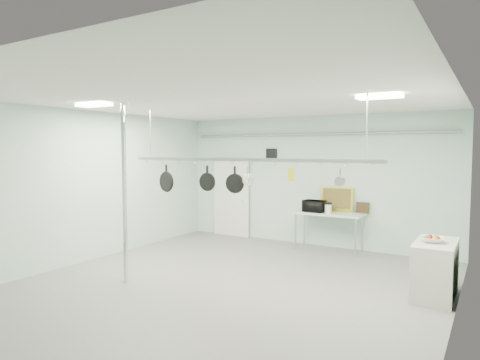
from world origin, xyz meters
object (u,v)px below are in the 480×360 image
Objects in this scene: prep_table at (329,215)px; pot_rack at (242,158)px; skillet_left at (166,178)px; fruit_bowl at (432,240)px; skillet_mid at (207,178)px; chrome_pole at (124,193)px; coffee_canister at (328,209)px; microwave at (314,206)px; side_cabinet at (435,269)px; skillet_right at (235,179)px.

pot_rack reaches higher than prep_table.
pot_rack is 9.11× the size of skillet_left.
fruit_bowl is at bearing 23.91° from skillet_left.
skillet_left is at bearing -122.50° from prep_table.
chrome_pole is at bearing -145.72° from skillet_mid.
skillet_left is (-2.13, -3.17, 0.81)m from coffee_canister.
chrome_pole reaches higher than skillet_mid.
pot_rack is 9.68× the size of microwave.
side_cabinet is at bearing -39.39° from coffee_canister.
pot_rack is 0.40m from skillet_right.
skillet_right reaches higher than fruit_bowl.
chrome_pole reaches higher than prep_table.
skillet_mid is at bearing 80.17° from microwave.
skillet_left is at bearing 169.80° from skillet_right.
coffee_canister is 0.46× the size of skillet_right.
fruit_bowl reaches higher than prep_table.
chrome_pole is 0.67× the size of pot_rack.
pot_rack is 0.83m from skillet_mid.
prep_table is at bearing 61.29° from chrome_pole.
microwave is at bearing 64.14° from chrome_pole.
chrome_pole is 2.19m from pot_rack.
coffee_canister is 3.33m from skillet_right.
side_cabinet is 3.62m from pot_rack.
fruit_bowl is 3.89m from skillet_mid.
microwave is at bearing 72.12° from skillet_left.
microwave is 0.35m from coffee_canister.
coffee_canister is at bearing 67.45° from skillet_left.
pot_rack is 10.67× the size of skillet_right.
skillet_mid is (-0.83, -3.19, 0.82)m from microwave.
microwave is (-0.32, -0.11, 0.21)m from prep_table.
skillet_mid is 0.59m from skillet_right.
pot_rack is at bearing 11.34° from skillet_left.
skillet_left and skillet_right have the same top height.
pot_rack is at bearing -96.91° from prep_table.
skillet_mid is at bearing 37.84° from chrome_pole.
chrome_pole reaches higher than skillet_left.
prep_table is 1.33× the size of side_cabinet.
fruit_bowl is at bearing 8.36° from skillet_right.
side_cabinet is at bearing 20.45° from pot_rack.
chrome_pole is 2.00× the size of prep_table.
microwave is 0.94× the size of skillet_left.
microwave is 3.40m from skillet_mid.
chrome_pole is 15.63× the size of coffee_canister.
skillet_right is at bearing 90.38° from microwave.
chrome_pole is 8.90× the size of fruit_bowl.
pot_rack is at bearing -97.69° from coffee_canister.
prep_table is (2.30, 4.20, -0.77)m from chrome_pole.
pot_rack reaches higher than microwave.
skillet_mid is at bearing -164.26° from fruit_bowl.
pot_rack reaches higher than skillet_right.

